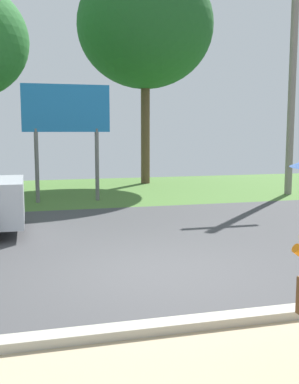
% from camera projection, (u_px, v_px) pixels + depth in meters
% --- Properties ---
extents(ground_plane, '(40.00, 22.00, 0.20)m').
position_uv_depth(ground_plane, '(110.00, 235.00, 9.78)').
color(ground_plane, '#424244').
extents(utility_pole, '(1.80, 0.24, 7.15)m').
position_uv_depth(utility_pole, '(292.00, 81.00, 15.21)').
color(utility_pole, gray).
rests_on(utility_pole, ground_plane).
extents(roadside_billboard, '(2.60, 0.12, 3.50)m').
position_uv_depth(roadside_billboard, '(66.00, 117.00, 13.75)').
color(roadside_billboard, slate).
rests_on(roadside_billboard, ground_plane).
extents(tree_right_mid, '(5.36, 5.36, 8.67)m').
position_uv_depth(tree_right_mid, '(145.00, 26.00, 18.14)').
color(tree_right_mid, brown).
rests_on(tree_right_mid, ground_plane).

